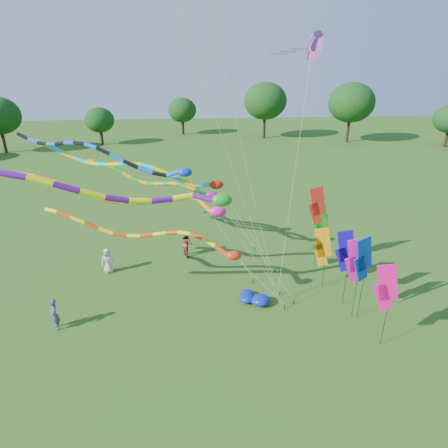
{
  "coord_description": "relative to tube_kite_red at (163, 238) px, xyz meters",
  "views": [
    {
      "loc": [
        -2.2,
        -13.32,
        12.48
      ],
      "look_at": [
        -0.48,
        4.32,
        4.8
      ],
      "focal_mm": 30.0,
      "sensor_mm": 36.0,
      "label": 1
    }
  ],
  "objects": [
    {
      "name": "ground",
      "position": [
        3.72,
        -5.39,
        -3.66
      ],
      "size": [
        160.0,
        160.0,
        0.0
      ],
      "primitive_type": "plane",
      "color": "#2C5817",
      "rests_on": "ground"
    },
    {
      "name": "tree_ring",
      "position": [
        -0.12,
        0.61,
        1.77
      ],
      "size": [
        115.01,
        117.01,
        9.64
      ],
      "color": "#382314",
      "rests_on": "ground"
    },
    {
      "name": "tube_kite_red",
      "position": [
        0.0,
        0.0,
        0.0
      ],
      "size": [
        12.7,
        3.54,
        5.68
      ],
      "rotation": [
        0.0,
        0.0,
        -0.31
      ],
      "color": "black",
      "rests_on": "ground"
    },
    {
      "name": "tube_kite_orange",
      "position": [
        -1.36,
        0.59,
        2.17
      ],
      "size": [
        15.1,
        2.48,
        7.81
      ],
      "rotation": [
        0.0,
        0.0,
        -0.17
      ],
      "color": "black",
      "rests_on": "ground"
    },
    {
      "name": "tube_kite_purple",
      "position": [
        -2.31,
        -2.38,
        3.57
      ],
      "size": [
        17.93,
        1.63,
        9.21
      ],
      "rotation": [
        0.0,
        0.0,
        0.06
      ],
      "color": "black",
      "rests_on": "ground"
    },
    {
      "name": "tube_kite_blue",
      "position": [
        -2.83,
        3.66,
        3.66
      ],
      "size": [
        14.3,
        6.14,
        8.87
      ],
      "rotation": [
        0.0,
        0.0,
        -0.37
      ],
      "color": "black",
      "rests_on": "ground"
    },
    {
      "name": "tube_kite_cyan",
      "position": [
        -1.17,
        4.05,
        2.73
      ],
      "size": [
        14.69,
        4.78,
        8.43
      ],
      "rotation": [
        0.0,
        0.0,
        -0.28
      ],
      "color": "black",
      "rests_on": "ground"
    },
    {
      "name": "tube_kite_green",
      "position": [
        -0.14,
        7.32,
        0.83
      ],
      "size": [
        11.96,
        4.55,
        6.42
      ],
      "rotation": [
        0.0,
        0.0,
        -0.35
      ],
      "color": "black",
      "rests_on": "ground"
    },
    {
      "name": "delta_kite_high_c",
      "position": [
        8.05,
        1.8,
        9.58
      ],
      "size": [
        3.11,
        4.12,
        14.08
      ],
      "rotation": [
        0.0,
        0.0,
        0.28
      ],
      "color": "black",
      "rests_on": "ground"
    },
    {
      "name": "banner_pole_magenta_a",
      "position": [
        9.68,
        -3.01,
        -0.29
      ],
      "size": [
        1.16,
        0.24,
        4.63
      ],
      "rotation": [
        0.0,
        0.0,
        -0.14
      ],
      "color": "black",
      "rests_on": "ground"
    },
    {
      "name": "banner_pole_green",
      "position": [
        9.87,
        2.73,
        -0.6
      ],
      "size": [
        1.16,
        0.16,
        4.32
      ],
      "rotation": [
        0.0,
        0.0,
        0.07
      ],
      "color": "black",
      "rests_on": "ground"
    },
    {
      "name": "banner_pole_magenta_b",
      "position": [
        10.16,
        -5.21,
        -0.51
      ],
      "size": [
        1.13,
        0.42,
        4.41
      ],
      "rotation": [
        0.0,
        0.0,
        -0.3
      ],
      "color": "black",
      "rests_on": "ground"
    },
    {
      "name": "banner_pole_blue_b",
      "position": [
        9.62,
        -1.85,
        -0.37
      ],
      "size": [
        1.15,
        0.31,
        4.56
      ],
      "rotation": [
        0.0,
        0.0,
        -0.2
      ],
      "color": "black",
      "rests_on": "ground"
    },
    {
      "name": "banner_pole_orange",
      "position": [
        9.09,
        0.04,
        -1.05
      ],
      "size": [
        1.13,
        0.42,
        3.87
      ],
      "rotation": [
        0.0,
        0.0,
        -0.3
      ],
      "color": "black",
      "rests_on": "ground"
    },
    {
      "name": "banner_pole_blue_a",
      "position": [
        9.9,
        -3.28,
        -0.09
      ],
      "size": [
        1.14,
        0.4,
        4.83
      ],
      "rotation": [
        0.0,
        0.0,
        0.28
      ],
      "color": "black",
      "rests_on": "ground"
    },
    {
      "name": "banner_pole_red",
      "position": [
        9.3,
        2.12,
        0.72
      ],
      "size": [
        1.16,
        0.12,
        5.66
      ],
      "rotation": [
        0.0,
        0.0,
        -0.03
      ],
      "color": "black",
      "rests_on": "ground"
    },
    {
      "name": "blue_nylon_heap",
      "position": [
        5.01,
        -1.29,
        -3.44
      ],
      "size": [
        1.15,
        1.28,
        0.47
      ],
      "color": "#0B2299",
      "rests_on": "ground"
    },
    {
      "name": "person_a",
      "position": [
        -3.83,
        2.9,
        -2.82
      ],
      "size": [
        0.94,
        0.75,
        1.68
      ],
      "primitive_type": "imported",
      "rotation": [
        0.0,
        0.0,
        0.3
      ],
      "color": "silver",
      "rests_on": "ground"
    },
    {
      "name": "person_b",
      "position": [
        -5.45,
        -2.57,
        -2.8
      ],
      "size": [
        0.66,
        0.75,
        1.72
      ],
      "primitive_type": "imported",
      "rotation": [
        0.0,
        0.0,
        -1.08
      ],
      "color": "#414A5C",
      "rests_on": "ground"
    },
    {
      "name": "person_c",
      "position": [
        1.23,
        4.76,
        -2.75
      ],
      "size": [
        0.99,
        1.09,
        1.83
      ],
      "primitive_type": "imported",
      "rotation": [
        0.0,
        0.0,
        1.98
      ],
      "color": "#9C383D",
      "rests_on": "ground"
    }
  ]
}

